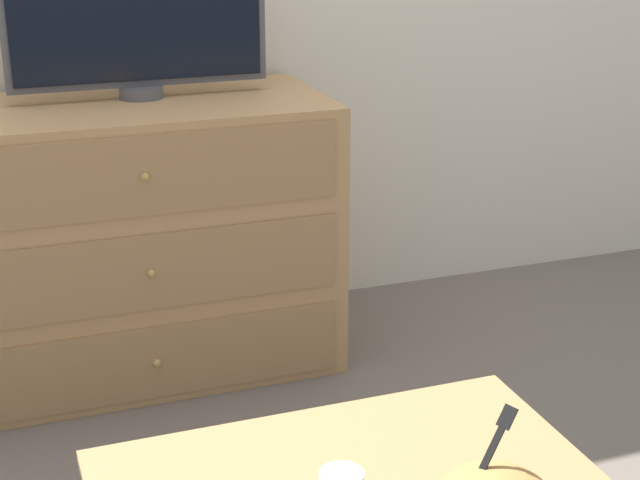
# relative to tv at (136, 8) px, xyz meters

# --- Properties ---
(ground_plane) EXTENTS (12.00, 12.00, 0.00)m
(ground_plane) POSITION_rel_tv_xyz_m (0.08, 0.26, -1.09)
(ground_plane) COLOR #70665B
(dresser) EXTENTS (1.18, 0.60, 0.83)m
(dresser) POSITION_rel_tv_xyz_m (-0.06, -0.06, -0.68)
(dresser) COLOR tan
(dresser) RESTS_ON ground_plane
(tv) EXTENTS (0.76, 0.13, 0.50)m
(tv) POSITION_rel_tv_xyz_m (0.00, 0.00, 0.00)
(tv) COLOR #515156
(tv) RESTS_ON dresser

